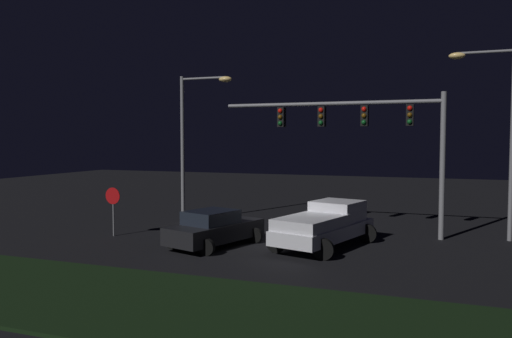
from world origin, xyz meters
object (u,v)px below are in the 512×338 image
at_px(street_lamp_right, 499,120).
at_px(street_lamp_left, 193,129).
at_px(traffic_signal_gantry, 365,126).
at_px(stop_sign, 113,202).
at_px(pickup_truck, 326,223).
at_px(car_sedan, 214,228).

bearing_deg(street_lamp_right, street_lamp_left, -178.35).
relative_size(traffic_signal_gantry, stop_sign, 4.63).
bearing_deg(stop_sign, pickup_truck, 6.77).
bearing_deg(street_lamp_left, pickup_truck, -24.24).
bearing_deg(traffic_signal_gantry, street_lamp_left, 177.69).
bearing_deg(street_lamp_left, street_lamp_right, 1.65).
bearing_deg(car_sedan, street_lamp_left, 52.59).
relative_size(street_lamp_right, stop_sign, 3.75).
xyz_separation_m(car_sedan, stop_sign, (-5.28, 0.38, 0.82)).
distance_m(street_lamp_right, stop_sign, 17.52).
height_order(pickup_truck, street_lamp_left, street_lamp_left).
relative_size(car_sedan, street_lamp_right, 0.57).
height_order(car_sedan, street_lamp_left, street_lamp_left).
height_order(pickup_truck, street_lamp_right, street_lamp_right).
xyz_separation_m(pickup_truck, traffic_signal_gantry, (1.06, 3.23, 4.03)).
distance_m(car_sedan, street_lamp_right, 13.16).
xyz_separation_m(pickup_truck, street_lamp_right, (6.69, 4.02, 4.27)).
bearing_deg(traffic_signal_gantry, street_lamp_right, 7.98).
bearing_deg(pickup_truck, traffic_signal_gantry, -2.65).
bearing_deg(street_lamp_left, car_sedan, -54.63).
relative_size(pickup_truck, traffic_signal_gantry, 0.56).
height_order(street_lamp_left, street_lamp_right, street_lamp_right).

